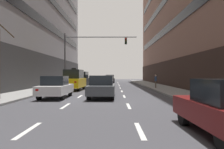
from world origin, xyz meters
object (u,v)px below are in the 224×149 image
at_px(car_driving_1, 56,87).
at_px(pedestrian_0, 156,80).
at_px(taxi_driving_3, 74,80).
at_px(car_driving_4, 110,79).
at_px(car_driving_0, 81,79).
at_px(car_driving_2, 102,87).
at_px(traffic_signal_0, 86,50).

xyz_separation_m(car_driving_1, pedestrian_0, (8.92, 9.19, 0.23)).
relative_size(taxi_driving_3, car_driving_4, 1.06).
bearing_deg(car_driving_0, car_driving_1, -89.48).
bearing_deg(car_driving_2, car_driving_0, 105.01).
xyz_separation_m(car_driving_2, pedestrian_0, (5.60, 9.20, 0.21)).
bearing_deg(car_driving_2, pedestrian_0, 58.66).
relative_size(car_driving_2, taxi_driving_3, 0.95).
distance_m(car_driving_0, pedestrian_0, 9.71).
xyz_separation_m(car_driving_1, car_driving_4, (3.34, 26.97, 0.01)).
relative_size(car_driving_1, taxi_driving_3, 0.92).
bearing_deg(car_driving_0, car_driving_4, 76.34).
bearing_deg(car_driving_4, car_driving_0, -103.66).
distance_m(car_driving_2, pedestrian_0, 10.78).
bearing_deg(taxi_driving_3, traffic_signal_0, 83.28).
xyz_separation_m(car_driving_0, traffic_signal_0, (0.67, -0.13, 3.90)).
height_order(taxi_driving_3, traffic_signal_0, traffic_signal_0).
bearing_deg(car_driving_4, traffic_signal_0, -100.99).
bearing_deg(traffic_signal_0, taxi_driving_3, -96.72).
xyz_separation_m(car_driving_2, traffic_signal_0, (-2.76, 12.65, 4.12)).
distance_m(car_driving_2, taxi_driving_3, 8.09).
height_order(car_driving_0, car_driving_4, car_driving_0).
relative_size(car_driving_0, traffic_signal_0, 0.45).
distance_m(taxi_driving_3, car_driving_4, 19.94).
relative_size(car_driving_0, car_driving_4, 0.99).
relative_size(car_driving_0, car_driving_1, 1.01).
distance_m(traffic_signal_0, pedestrian_0, 9.85).
distance_m(car_driving_4, traffic_signal_0, 15.18).
bearing_deg(taxi_driving_3, car_driving_4, 80.16).
xyz_separation_m(car_driving_2, car_driving_4, (0.03, 26.99, -0.01)).
bearing_deg(car_driving_0, car_driving_2, -74.99).
bearing_deg(car_driving_0, traffic_signal_0, -10.91).
bearing_deg(car_driving_1, car_driving_4, 82.95).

